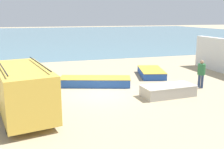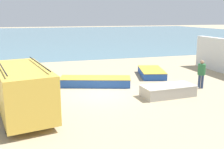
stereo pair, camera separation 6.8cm
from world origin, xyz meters
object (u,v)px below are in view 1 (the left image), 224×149
object	(u,v)px
fishing_rowboat_0	(151,72)
fisherman_0	(201,72)
fishing_rowboat_2	(170,90)
parked_van	(23,90)
fishing_rowboat_3	(92,82)

from	to	relation	value
fishing_rowboat_0	fisherman_0	world-z (taller)	fisherman_0
fisherman_0	fishing_rowboat_2	bearing A→B (deg)	142.38
fishing_rowboat_0	fisherman_0	size ratio (longest dim) A/B	2.31
fishing_rowboat_2	parked_van	bearing A→B (deg)	-177.36
fishing_rowboat_2	fishing_rowboat_3	size ratio (longest dim) A/B	0.66
fishing_rowboat_3	fisherman_0	bearing A→B (deg)	176.45
fishing_rowboat_3	fisherman_0	distance (m)	7.03
parked_van	fisherman_0	xyz separation A→B (m)	(10.68, 1.73, -0.18)
fishing_rowboat_2	fishing_rowboat_0	bearing A→B (deg)	73.38
parked_van	fishing_rowboat_2	bearing A→B (deg)	-95.07
parked_van	fishing_rowboat_3	world-z (taller)	parked_van
parked_van	fishing_rowboat_2	distance (m)	8.08
parked_van	fishing_rowboat_0	world-z (taller)	parked_van
fishing_rowboat_3	fisherman_0	world-z (taller)	fisherman_0
parked_van	fishing_rowboat_3	bearing A→B (deg)	-54.95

